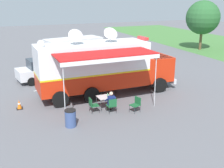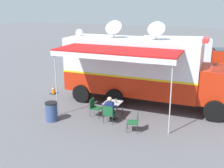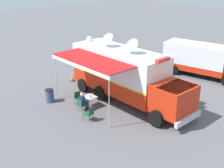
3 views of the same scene
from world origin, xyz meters
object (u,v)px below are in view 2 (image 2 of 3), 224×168
seated_responder (110,109)px  traffic_cone (53,89)px  folding_table (113,103)px  folding_chair_beside_table (94,106)px  command_truck (145,68)px  support_truck (182,54)px  car_behind_truck (121,65)px  folding_chair_spare_by_truck (135,120)px  folding_chair_at_table (109,113)px  water_bottle (116,101)px  trash_bin (51,112)px

seated_responder → traffic_cone: 5.41m
folding_table → folding_chair_beside_table: (0.31, -0.85, -0.16)m
command_truck → support_truck: size_ratio=1.35×
folding_table → traffic_cone: folding_table is taller
car_behind_truck → folding_chair_spare_by_truck: bearing=25.0°
traffic_cone → folding_chair_spare_by_truck: bearing=64.6°
folding_table → folding_chair_at_table: bearing=10.0°
folding_chair_beside_table → traffic_cone: bearing=-118.7°
folding_chair_at_table → water_bottle: bearing=177.1°
folding_table → car_behind_truck: (-7.19, -2.38, 0.21)m
water_bottle → folding_chair_at_table: (0.75, -0.04, -0.32)m
command_truck → folding_table: bearing=-19.1°
support_truck → seated_responder: bearing=-6.7°
folding_chair_at_table → traffic_cone: (-2.60, -4.84, -0.23)m
traffic_cone → car_behind_truck: (-5.39, 2.32, 0.60)m
traffic_cone → support_truck: size_ratio=0.08×
folding_table → folding_chair_at_table: folding_chair_at_table is taller
folding_chair_at_table → car_behind_truck: car_behind_truck is taller
folding_table → folding_chair_spare_by_truck: size_ratio=0.94×
folding_table → support_truck: bearing=172.3°
command_truck → car_behind_truck: size_ratio=2.15×
water_bottle → folding_chair_beside_table: bearing=-75.8°
folding_chair_at_table → support_truck: support_truck is taller
folding_table → trash_bin: trash_bin is taller
seated_responder → folding_chair_at_table: bearing=1.2°
folding_chair_spare_by_truck → command_truck: bearing=-169.8°
water_bottle → car_behind_truck: size_ratio=0.05×
water_bottle → support_truck: (-10.80, 1.28, 0.55)m
folding_table → folding_chair_at_table: size_ratio=0.94×
folding_table → water_bottle: size_ratio=3.65×
command_truck → folding_chair_at_table: size_ratio=10.96×
folding_table → trash_bin: bearing=-57.0°
seated_responder → support_truck: (-11.36, 1.32, 0.73)m
support_truck → car_behind_truck: support_truck is taller
folding_table → traffic_cone: size_ratio=1.41×
folding_chair_beside_table → support_truck: support_truck is taller
command_truck → car_behind_truck: command_truck is taller
water_bottle → traffic_cone: bearing=-110.8°
folding_table → car_behind_truck: 7.57m
command_truck → water_bottle: bearing=-15.0°
trash_bin → traffic_cone: size_ratio=1.57×
folding_chair_beside_table → folding_chair_spare_by_truck: 2.50m
command_truck → trash_bin: 5.44m
command_truck → seated_responder: command_truck is taller
command_truck → folding_chair_beside_table: bearing=-31.5°
water_bottle → car_behind_truck: car_behind_truck is taller
water_bottle → folding_table: bearing=-104.7°
command_truck → folding_chair_beside_table: command_truck is taller
folding_table → car_behind_truck: car_behind_truck is taller
seated_responder → support_truck: size_ratio=0.18×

